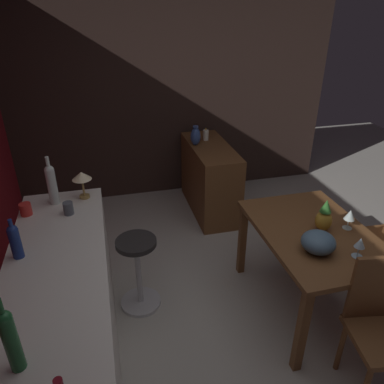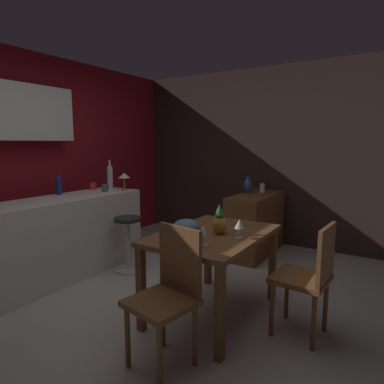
{
  "view_description": "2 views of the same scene",
  "coord_description": "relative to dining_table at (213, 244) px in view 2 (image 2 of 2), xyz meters",
  "views": [
    {
      "loc": [
        -1.91,
        1.0,
        2.29
      ],
      "look_at": [
        0.68,
        0.34,
        0.9
      ],
      "focal_mm": 34.59,
      "sensor_mm": 36.0,
      "label": 1
    },
    {
      "loc": [
        -2.3,
        -1.82,
        1.51
      ],
      "look_at": [
        0.95,
        0.26,
        0.93
      ],
      "focal_mm": 31.11,
      "sensor_mm": 36.0,
      "label": 2
    }
  ],
  "objects": [
    {
      "name": "ground_plane",
      "position": [
        -0.13,
        0.48,
        -0.64
      ],
      "size": [
        9.0,
        9.0,
        0.0
      ],
      "primitive_type": "plane",
      "color": "#B7B2A8"
    },
    {
      "name": "wall_kitchen_back",
      "position": [
        -0.19,
        2.56,
        0.77
      ],
      "size": [
        5.2,
        0.33,
        2.6
      ],
      "color": "maroon",
      "rests_on": "ground_plane"
    },
    {
      "name": "wall_side_right",
      "position": [
        2.42,
        0.78,
        0.66
      ],
      "size": [
        0.1,
        4.4,
        2.6
      ],
      "primitive_type": "cube",
      "color": "#33231E",
      "rests_on": "ground_plane"
    },
    {
      "name": "dining_table",
      "position": [
        0.0,
        0.0,
        0.0
      ],
      "size": [
        1.17,
        0.81,
        0.74
      ],
      "color": "brown",
      "rests_on": "ground_plane"
    },
    {
      "name": "kitchen_counter",
      "position": [
        -0.24,
        1.84,
        -0.19
      ],
      "size": [
        2.1,
        0.6,
        0.9
      ],
      "primitive_type": "cube",
      "color": "silver",
      "rests_on": "ground_plane"
    },
    {
      "name": "sideboard_cabinet",
      "position": [
        1.74,
        0.3,
        -0.23
      ],
      "size": [
        1.1,
        0.44,
        0.82
      ],
      "primitive_type": "cube",
      "color": "brown",
      "rests_on": "ground_plane"
    },
    {
      "name": "chair_near_window",
      "position": [
        -0.73,
        -0.06,
        -0.13
      ],
      "size": [
        0.46,
        0.46,
        0.94
      ],
      "color": "brown",
      "rests_on": "ground_plane"
    },
    {
      "name": "chair_by_doorway",
      "position": [
        0.1,
        -0.79,
        -0.14
      ],
      "size": [
        0.43,
        0.43,
        0.9
      ],
      "color": "brown",
      "rests_on": "ground_plane"
    },
    {
      "name": "bar_stool",
      "position": [
        0.35,
        1.32,
        -0.3
      ],
      "size": [
        0.34,
        0.34,
        0.65
      ],
      "color": "#262323",
      "rests_on": "ground_plane"
    },
    {
      "name": "wine_glass_left",
      "position": [
        -0.35,
        -0.11,
        0.2
      ],
      "size": [
        0.07,
        0.07,
        0.15
      ],
      "color": "silver",
      "rests_on": "dining_table"
    },
    {
      "name": "wine_glass_right",
      "position": [
        -0.03,
        -0.26,
        0.21
      ],
      "size": [
        0.08,
        0.08,
        0.16
      ],
      "color": "silver",
      "rests_on": "dining_table"
    },
    {
      "name": "pineapple_centerpiece",
      "position": [
        0.0,
        -0.06,
        0.21
      ],
      "size": [
        0.12,
        0.12,
        0.26
      ],
      "color": "gold",
      "rests_on": "dining_table"
    },
    {
      "name": "fruit_bowl",
      "position": [
        -0.23,
        0.12,
        0.17
      ],
      "size": [
        0.24,
        0.24,
        0.15
      ],
      "primitive_type": "ellipsoid",
      "color": "slate",
      "rests_on": "dining_table"
    },
    {
      "name": "wine_bottle_clear",
      "position": [
        0.63,
        1.89,
        0.43
      ],
      "size": [
        0.07,
        0.07,
        0.38
      ],
      "color": "silver",
      "rests_on": "kitchen_counter"
    },
    {
      "name": "wine_bottle_cobalt",
      "position": [
        -0.02,
        2.06,
        0.38
      ],
      "size": [
        0.07,
        0.07,
        0.27
      ],
      "color": "navy",
      "rests_on": "kitchen_counter"
    },
    {
      "name": "cup_red",
      "position": [
        0.5,
        2.08,
        0.3
      ],
      "size": [
        0.12,
        0.08,
        0.09
      ],
      "color": "red",
      "rests_on": "kitchen_counter"
    },
    {
      "name": "cup_slate",
      "position": [
        0.44,
        1.78,
        0.3
      ],
      "size": [
        0.11,
        0.07,
        0.09
      ],
      "color": "#515660",
      "rests_on": "kitchen_counter"
    },
    {
      "name": "counter_lamp",
      "position": [
        0.67,
        1.67,
        0.43
      ],
      "size": [
        0.15,
        0.15,
        0.22
      ],
      "color": "#A58447",
      "rests_on": "kitchen_counter"
    },
    {
      "name": "pillar_candle_tall",
      "position": [
        1.95,
        0.3,
        0.24
      ],
      "size": [
        0.07,
        0.07,
        0.15
      ],
      "color": "white",
      "rests_on": "sideboard_cabinet"
    },
    {
      "name": "vase_ceramic_blue",
      "position": [
        1.81,
        0.46,
        0.28
      ],
      "size": [
        0.11,
        0.11,
        0.23
      ],
      "color": "#334C8C",
      "rests_on": "sideboard_cabinet"
    }
  ]
}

